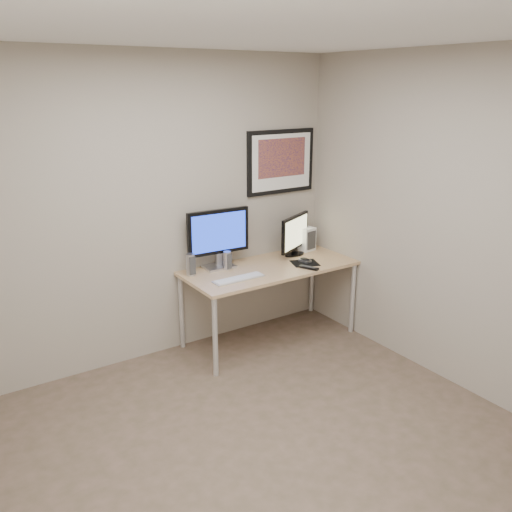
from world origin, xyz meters
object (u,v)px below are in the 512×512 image
at_px(framed_art, 281,162).
at_px(monitor_large, 218,236).
at_px(monitor_tv, 295,234).
at_px(speaker_left, 190,265).
at_px(keyboard, 239,279).
at_px(desk, 270,273).
at_px(speaker_right, 227,260).
at_px(fan_unit, 307,239).

height_order(framed_art, monitor_large, framed_art).
relative_size(monitor_tv, speaker_left, 2.39).
xyz_separation_m(monitor_large, keyboard, (-0.02, -0.36, -0.29)).
height_order(desk, monitor_tv, monitor_tv).
height_order(monitor_tv, keyboard, monitor_tv).
height_order(framed_art, keyboard, framed_art).
xyz_separation_m(desk, speaker_right, (-0.37, 0.15, 0.15)).
relative_size(desk, fan_unit, 6.86).
relative_size(desk, keyboard, 3.43).
bearing_deg(monitor_tv, fan_unit, -9.15).
bearing_deg(desk, fan_unit, 19.31).
distance_m(framed_art, monitor_tv, 0.71).
bearing_deg(desk, monitor_large, 150.49).
relative_size(speaker_right, keyboard, 0.36).
distance_m(framed_art, speaker_right, 1.10).
bearing_deg(speaker_left, fan_unit, 0.76).
relative_size(speaker_left, speaker_right, 1.16).
height_order(framed_art, speaker_left, framed_art).
relative_size(speaker_left, fan_unit, 0.83).
height_order(desk, monitor_large, monitor_large).
relative_size(monitor_tv, keyboard, 1.00).
distance_m(monitor_tv, fan_unit, 0.23).
xyz_separation_m(framed_art, monitor_large, (-0.75, -0.10, -0.59)).
bearing_deg(framed_art, monitor_large, -172.22).
bearing_deg(desk, framed_art, 43.46).
distance_m(monitor_tv, speaker_left, 1.11).
bearing_deg(speaker_left, keyboard, -48.03).
bearing_deg(speaker_right, speaker_left, 169.13).
bearing_deg(speaker_left, desk, -14.98).
bearing_deg(desk, speaker_right, 158.17).
distance_m(framed_art, keyboard, 1.26).
relative_size(desk, framed_art, 2.13).
bearing_deg(fan_unit, framed_art, 143.33).
bearing_deg(monitor_large, framed_art, 11.16).
height_order(speaker_right, fan_unit, fan_unit).
xyz_separation_m(monitor_large, speaker_right, (0.04, -0.08, -0.22)).
xyz_separation_m(desk, monitor_tv, (0.40, 0.15, 0.28)).
relative_size(monitor_large, keyboard, 1.27).
relative_size(desk, speaker_left, 8.22).
bearing_deg(keyboard, framed_art, 30.76).
xyz_separation_m(desk, framed_art, (0.35, 0.33, 0.96)).
bearing_deg(desk, speaker_left, 165.20).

